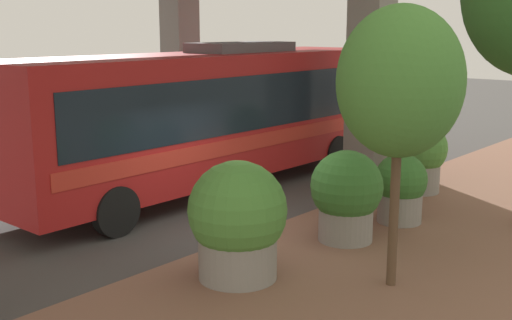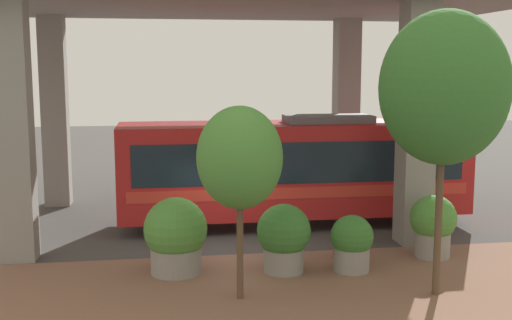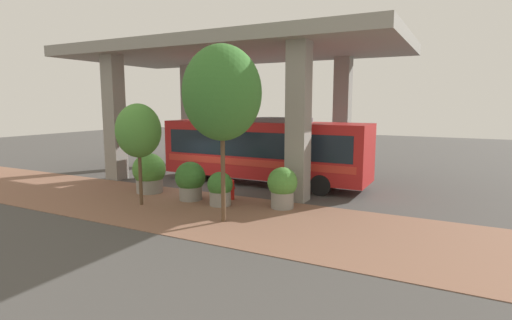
% 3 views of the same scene
% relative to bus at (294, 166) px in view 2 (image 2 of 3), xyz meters
% --- Properties ---
extents(ground_plane, '(80.00, 80.00, 0.00)m').
position_rel_bus_xyz_m(ground_plane, '(-3.15, 2.54, -1.95)').
color(ground_plane, '#474442').
rests_on(ground_plane, ground).
extents(sidewalk_strip, '(6.00, 40.00, 0.02)m').
position_rel_bus_xyz_m(sidewalk_strip, '(-6.15, 2.54, -1.94)').
color(sidewalk_strip, '#845B47').
rests_on(sidewalk_strip, ground).
extents(overpass, '(9.40, 19.10, 7.57)m').
position_rel_bus_xyz_m(overpass, '(0.85, 2.54, 4.67)').
color(overpass, gray).
rests_on(overpass, ground).
extents(bus, '(2.79, 11.20, 3.59)m').
position_rel_bus_xyz_m(bus, '(0.00, 0.00, 0.00)').
color(bus, '#B21E1E').
rests_on(bus, ground).
extents(fire_hydrant, '(0.39, 0.19, 0.94)m').
position_rel_bus_xyz_m(fire_hydrant, '(-3.88, -0.36, -1.47)').
color(fire_hydrant, red).
rests_on(fire_hydrant, ground).
extents(planter_front, '(1.36, 1.36, 1.75)m').
position_rel_bus_xyz_m(planter_front, '(-4.78, 1.28, -1.04)').
color(planter_front, gray).
rests_on(planter_front, ground).
extents(planter_middle, '(1.59, 1.59, 1.94)m').
position_rel_bus_xyz_m(planter_middle, '(-4.48, 3.97, -0.98)').
color(planter_middle, gray).
rests_on(planter_middle, ground).
extents(planter_back, '(1.25, 1.25, 1.73)m').
position_rel_bus_xyz_m(planter_back, '(-4.18, -2.95, -1.03)').
color(planter_back, gray).
rests_on(planter_back, ground).
extents(planter_extra, '(1.08, 1.08, 1.46)m').
position_rel_bus_xyz_m(planter_extra, '(-4.99, -0.43, -1.20)').
color(planter_extra, gray).
rests_on(planter_extra, ground).
extents(street_tree_near, '(1.88, 1.88, 4.33)m').
position_rel_bus_xyz_m(street_tree_near, '(-6.50, 2.61, 1.24)').
color(street_tree_near, brown).
rests_on(street_tree_near, ground).
extents(street_tree_far, '(2.81, 2.81, 6.38)m').
position_rel_bus_xyz_m(street_tree_far, '(-6.93, -1.81, 2.74)').
color(street_tree_far, brown).
rests_on(street_tree_far, ground).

